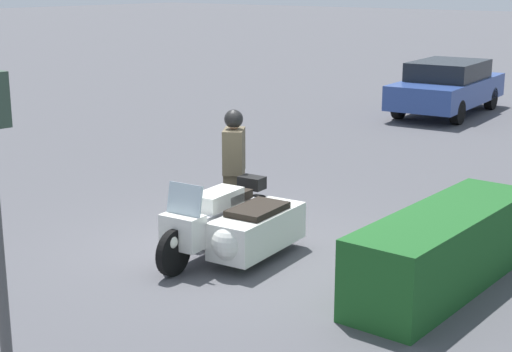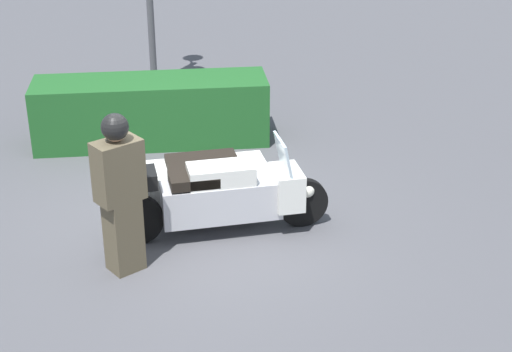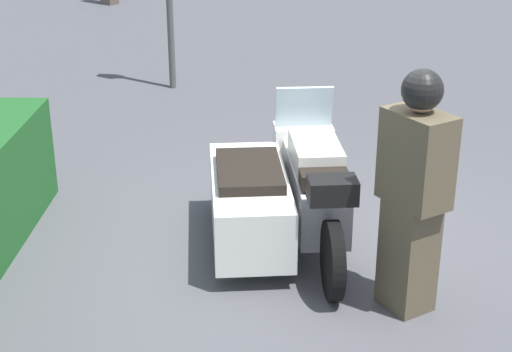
{
  "view_description": "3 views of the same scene",
  "coord_description": "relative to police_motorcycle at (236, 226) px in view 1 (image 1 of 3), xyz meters",
  "views": [
    {
      "loc": [
        7.94,
        6.65,
        3.66
      ],
      "look_at": [
        -0.07,
        0.26,
        1.06
      ],
      "focal_mm": 55.0,
      "sensor_mm": 36.0,
      "label": 1
    },
    {
      "loc": [
        -0.21,
        -8.07,
        4.53
      ],
      "look_at": [
        0.73,
        -0.09,
        0.73
      ],
      "focal_mm": 55.0,
      "sensor_mm": 36.0,
      "label": 2
    },
    {
      "loc": [
        -5.73,
        0.23,
        3.11
      ],
      "look_at": [
        -0.35,
        0.39,
        0.84
      ],
      "focal_mm": 55.0,
      "sensor_mm": 36.0,
      "label": 3
    }
  ],
  "objects": [
    {
      "name": "hedge_bush_curbside",
      "position": [
        -0.8,
        2.61,
        0.03
      ],
      "size": [
        3.39,
        0.93,
        0.95
      ],
      "primitive_type": "cube",
      "color": "#1E5623",
      "rests_on": "ground"
    },
    {
      "name": "ground_plane",
      "position": [
        -0.33,
        -0.23,
        -0.45
      ],
      "size": [
        160.0,
        160.0,
        0.0
      ],
      "primitive_type": "plane",
      "color": "#4C4C51"
    },
    {
      "name": "parked_car_background",
      "position": [
        -12.46,
        -2.85,
        0.32
      ],
      "size": [
        4.74,
        2.27,
        1.46
      ],
      "rotation": [
        0.0,
        0.0,
        3.24
      ],
      "color": "#2D478C",
      "rests_on": "ground"
    },
    {
      "name": "police_motorcycle",
      "position": [
        0.0,
        0.0,
        0.0
      ],
      "size": [
        2.54,
        1.21,
        1.14
      ],
      "rotation": [
        0.0,
        0.0,
        0.11
      ],
      "color": "black",
      "rests_on": "ground"
    },
    {
      "name": "officer_rider",
      "position": [
        -1.09,
        -0.94,
        0.49
      ],
      "size": [
        0.57,
        0.51,
        1.78
      ],
      "rotation": [
        0.0,
        0.0,
        -0.99
      ],
      "color": "brown",
      "rests_on": "ground"
    }
  ]
}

